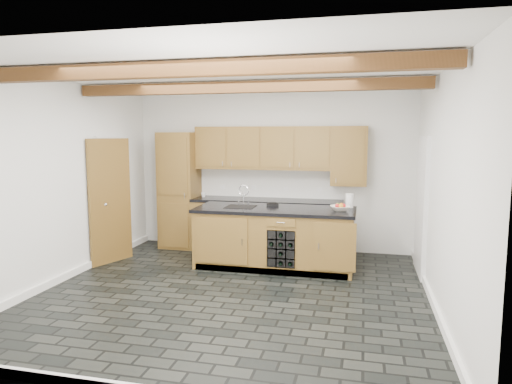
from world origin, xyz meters
TOP-DOWN VIEW (x-y plane):
  - ground at (0.00, 0.00)m, footprint 5.00×5.00m
  - room_shell at (-0.09, 0.53)m, footprint 5.01×5.00m
  - back_cabinetry at (-0.38, 2.24)m, footprint 3.65×0.62m
  - island at (0.31, 1.28)m, footprint 2.48×0.96m
  - faucet at (-0.25, 1.33)m, footprint 0.45×0.40m
  - kitchen_scale at (0.22, 1.50)m, footprint 0.21×0.14m
  - fruit_bowl at (1.29, 1.29)m, footprint 0.36×0.36m
  - fruit_cluster at (1.29, 1.29)m, footprint 0.16×0.17m
  - paper_towel at (1.42, 1.61)m, footprint 0.12×0.12m
  - mug at (-1.20, 2.22)m, footprint 0.10×0.10m

SIDE VIEW (x-z plane):
  - ground at x=0.00m, z-range 0.00..0.00m
  - island at x=0.31m, z-range 0.00..0.93m
  - kitchen_scale at x=0.22m, z-range 0.93..0.99m
  - faucet at x=-0.25m, z-range 0.79..1.14m
  - fruit_bowl at x=1.29m, z-range 0.93..1.00m
  - mug at x=-1.20m, z-range 0.93..1.01m
  - back_cabinetry at x=-0.38m, z-range -0.12..2.08m
  - fruit_cluster at x=1.29m, z-range 0.97..1.04m
  - paper_towel at x=1.42m, z-range 0.93..1.15m
  - room_shell at x=-0.09m, z-range -0.97..4.03m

